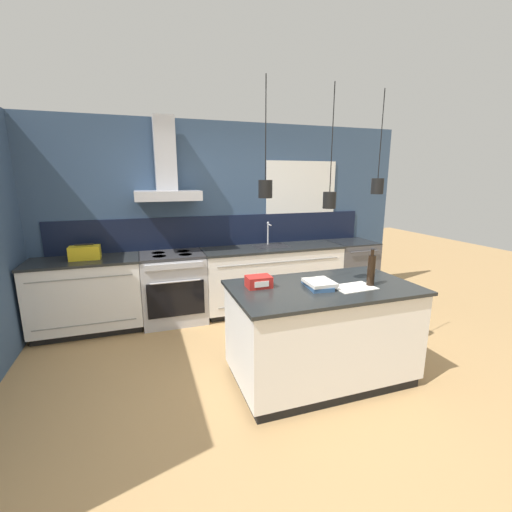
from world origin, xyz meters
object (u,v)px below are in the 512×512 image
(oven_range, at_px, (174,287))
(yellow_toolbox, at_px, (85,253))
(red_supply_box, at_px, (259,282))
(dishwasher, at_px, (350,270))
(book_stack, at_px, (318,284))
(bottle_on_island, at_px, (371,270))

(oven_range, bearing_deg, yellow_toolbox, 179.75)
(red_supply_box, bearing_deg, yellow_toolbox, 133.93)
(dishwasher, bearing_deg, book_stack, -130.81)
(book_stack, bearing_deg, bottle_on_island, -12.54)
(book_stack, bearing_deg, oven_range, 120.88)
(bottle_on_island, xyz_separation_m, red_supply_box, (-0.96, 0.28, -0.10))
(oven_range, distance_m, bottle_on_island, 2.57)
(book_stack, bearing_deg, red_supply_box, 160.40)
(book_stack, height_order, yellow_toolbox, yellow_toolbox)
(oven_range, xyz_separation_m, yellow_toolbox, (-1.00, 0.00, 0.54))
(dishwasher, bearing_deg, bottle_on_island, -120.00)
(book_stack, relative_size, yellow_toolbox, 1.02)
(bottle_on_island, height_order, red_supply_box, bottle_on_island)
(oven_range, bearing_deg, red_supply_box, -70.03)
(bottle_on_island, bearing_deg, oven_range, 128.88)
(dishwasher, bearing_deg, yellow_toolbox, 180.00)
(oven_range, relative_size, red_supply_box, 4.19)
(dishwasher, xyz_separation_m, book_stack, (-1.59, -1.84, 0.49))
(dishwasher, xyz_separation_m, bottle_on_island, (-1.12, -1.95, 0.60))
(book_stack, height_order, red_supply_box, red_supply_box)
(oven_range, relative_size, yellow_toolbox, 2.68)
(bottle_on_island, xyz_separation_m, yellow_toolbox, (-2.57, 1.95, -0.07))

